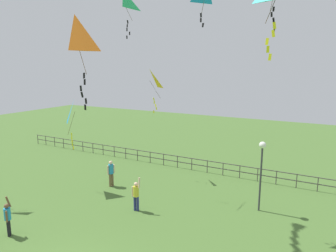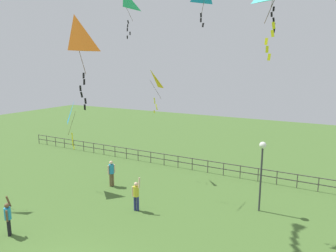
# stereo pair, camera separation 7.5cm
# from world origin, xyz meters

# --- Properties ---
(lamppost) EXTENTS (0.36, 0.36, 3.86)m
(lamppost) POSITION_xyz_m (5.13, 9.62, 2.86)
(lamppost) COLOR #38383D
(lamppost) RESTS_ON ground_plane
(person_0) EXTENTS (0.40, 0.46, 1.85)m
(person_0) POSITION_xyz_m (-4.53, 1.61, 0.93)
(person_0) COLOR black
(person_0) RESTS_ON ground_plane
(person_1) EXTENTS (0.32, 0.49, 1.73)m
(person_1) POSITION_xyz_m (-4.13, 8.56, 1.00)
(person_1) COLOR brown
(person_1) RESTS_ON ground_plane
(person_2) EXTENTS (0.51, 0.30, 1.91)m
(person_2) POSITION_xyz_m (-0.74, 6.46, 0.96)
(person_2) COLOR navy
(person_2) RESTS_ON ground_plane
(kite_0) EXTENTS (1.18, 1.19, 2.93)m
(kite_0) POSITION_xyz_m (-2.91, 11.51, 6.73)
(kite_0) COLOR yellow
(kite_2) EXTENTS (1.07, 1.05, 3.16)m
(kite_2) POSITION_xyz_m (-5.89, 7.44, 4.90)
(kite_2) COLOR #198CD1
(kite_4) EXTENTS (1.32, 1.09, 3.15)m
(kite_4) POSITION_xyz_m (0.05, 1.87, 8.57)
(kite_4) COLOR orange
(kite_5) EXTENTS (1.07, 1.25, 2.74)m
(kite_5) POSITION_xyz_m (-3.35, 9.34, 11.46)
(kite_5) COLOR #1EB759
(waterfront_railing) EXTENTS (36.01, 0.06, 0.95)m
(waterfront_railing) POSITION_xyz_m (-0.28, 14.00, 0.62)
(waterfront_railing) COLOR #4C4742
(waterfront_railing) RESTS_ON ground_plane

